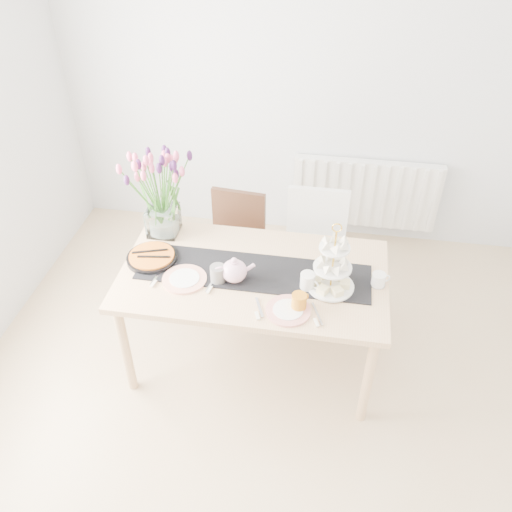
% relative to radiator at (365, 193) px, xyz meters
% --- Properties ---
extents(room_shell, '(4.50, 4.50, 4.50)m').
position_rel_radiator_xyz_m(room_shell, '(-0.50, -2.19, 0.85)').
color(room_shell, tan).
rests_on(room_shell, ground).
extents(radiator, '(1.20, 0.08, 0.60)m').
position_rel_radiator_xyz_m(radiator, '(0.00, 0.00, 0.00)').
color(radiator, white).
rests_on(radiator, room_shell).
extents(dining_table, '(1.60, 0.90, 0.75)m').
position_rel_radiator_xyz_m(dining_table, '(-0.69, -1.51, 0.22)').
color(dining_table, tan).
rests_on(dining_table, ground).
extents(chair_brown, '(0.44, 0.44, 0.81)m').
position_rel_radiator_xyz_m(chair_brown, '(-0.95, -0.81, 0.02)').
color(chair_brown, '#362013').
rests_on(chair_brown, ground).
extents(chair_white, '(0.44, 0.44, 0.88)m').
position_rel_radiator_xyz_m(chair_white, '(-0.36, -0.81, 0.06)').
color(chair_white, silver).
rests_on(chair_white, ground).
extents(table_runner, '(1.40, 0.35, 0.01)m').
position_rel_radiator_xyz_m(table_runner, '(-0.69, -1.51, 0.30)').
color(table_runner, black).
rests_on(table_runner, dining_table).
extents(tulip_vase, '(0.69, 0.69, 0.59)m').
position_rel_radiator_xyz_m(tulip_vase, '(-1.34, -1.19, 0.68)').
color(tulip_vase, silver).
rests_on(tulip_vase, dining_table).
extents(cake_stand, '(0.27, 0.27, 0.40)m').
position_rel_radiator_xyz_m(cake_stand, '(-0.23, -1.57, 0.42)').
color(cake_stand, gold).
rests_on(cake_stand, dining_table).
extents(teapot, '(0.29, 0.26, 0.16)m').
position_rel_radiator_xyz_m(teapot, '(-0.79, -1.60, 0.37)').
color(teapot, silver).
rests_on(teapot, dining_table).
extents(cream_jug, '(0.10, 0.10, 0.08)m').
position_rel_radiator_xyz_m(cream_jug, '(0.04, -1.50, 0.34)').
color(cream_jug, white).
rests_on(cream_jug, dining_table).
extents(tart_tin, '(0.31, 0.31, 0.04)m').
position_rel_radiator_xyz_m(tart_tin, '(-1.33, -1.48, 0.32)').
color(tart_tin, black).
rests_on(tart_tin, dining_table).
extents(mug_grey, '(0.12, 0.12, 0.11)m').
position_rel_radiator_xyz_m(mug_grey, '(-0.88, -1.61, 0.35)').
color(mug_grey, slate).
rests_on(mug_grey, dining_table).
extents(mug_white, '(0.12, 0.12, 0.10)m').
position_rel_radiator_xyz_m(mug_white, '(-0.36, -1.59, 0.35)').
color(mug_white, white).
rests_on(mug_white, dining_table).
extents(mug_orange, '(0.12, 0.12, 0.10)m').
position_rel_radiator_xyz_m(mug_orange, '(-0.39, -1.77, 0.35)').
color(mug_orange, orange).
rests_on(mug_orange, dining_table).
extents(plate_left, '(0.31, 0.31, 0.01)m').
position_rel_radiator_xyz_m(plate_left, '(-1.08, -1.64, 0.31)').
color(plate_left, silver).
rests_on(plate_left, dining_table).
extents(plate_right, '(0.33, 0.33, 0.01)m').
position_rel_radiator_xyz_m(plate_right, '(-0.45, -1.80, 0.31)').
color(plate_right, silver).
rests_on(plate_right, dining_table).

